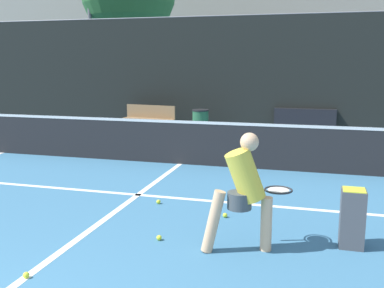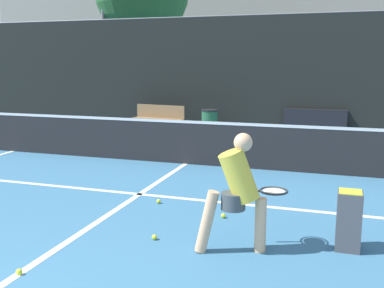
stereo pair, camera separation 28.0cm
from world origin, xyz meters
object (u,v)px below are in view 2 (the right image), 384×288
(courtside_bench, at_px, (159,118))
(trash_bin, at_px, (210,123))
(parked_car, at_px, (319,110))
(player_practicing, at_px, (238,189))
(ball_hopper, at_px, (349,219))

(courtside_bench, relative_size, trash_bin, 2.15)
(trash_bin, xyz_separation_m, parked_car, (2.99, 2.89, 0.19))
(player_practicing, height_order, trash_bin, player_practicing)
(player_practicing, bearing_deg, courtside_bench, 98.79)
(player_practicing, distance_m, ball_hopper, 1.37)
(courtside_bench, bearing_deg, parked_car, 38.62)
(player_practicing, bearing_deg, ball_hopper, 1.36)
(courtside_bench, bearing_deg, player_practicing, -54.49)
(player_practicing, xyz_separation_m, trash_bin, (-2.55, 7.82, -0.36))
(trash_bin, distance_m, parked_car, 4.16)
(ball_hopper, distance_m, parked_car, 10.29)
(player_practicing, height_order, parked_car, player_practicing)
(ball_hopper, xyz_separation_m, courtside_bench, (-5.43, 7.45, 0.10))
(courtside_bench, xyz_separation_m, trash_bin, (1.66, -0.09, -0.07))
(ball_hopper, xyz_separation_m, parked_car, (-0.79, 10.25, 0.21))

